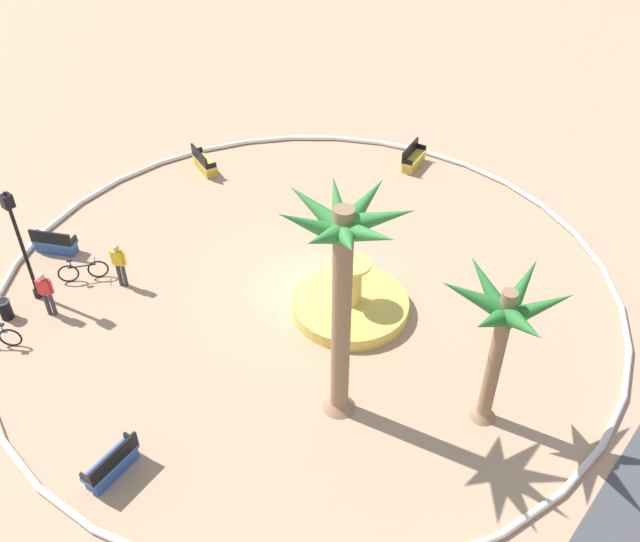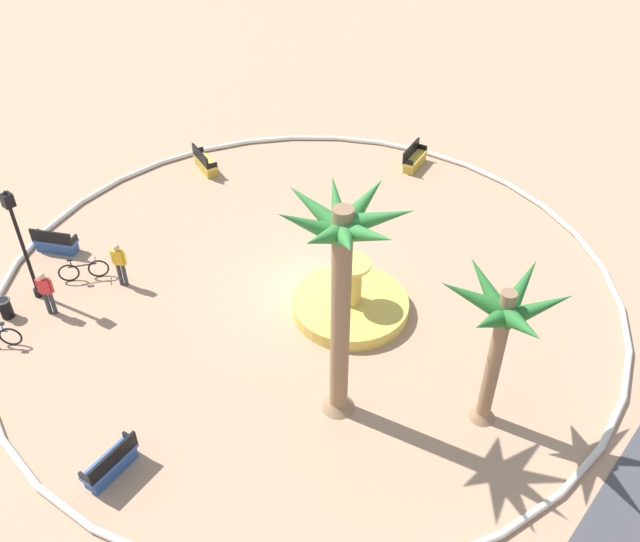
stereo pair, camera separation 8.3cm
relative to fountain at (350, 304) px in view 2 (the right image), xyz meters
The scene contains 14 objects.
ground_plane 1.91m from the fountain, 90.26° to the right, with size 80.00×80.00×0.00m, color tan.
plaza_curb 1.90m from the fountain, 90.26° to the right, with size 21.24×21.24×0.20m, color silver.
fountain is the anchor object (origin of this frame).
palm_tree_near_fountain 6.60m from the fountain, 78.94° to the left, with size 3.44×3.25×4.90m.
palm_tree_by_curb 6.42m from the fountain, 33.65° to the left, with size 3.37×3.37×7.10m.
bench_east 9.00m from the fountain, ahead, with size 1.65×0.68×1.00m.
bench_west 9.79m from the fountain, 157.98° to the right, with size 1.67×0.79×1.00m.
bench_north 10.77m from the fountain, 106.22° to the right, with size 1.01×1.67×1.00m.
bench_southeast 11.15m from the fountain, 66.69° to the right, with size 1.19×1.65×1.00m.
lamppost 10.82m from the fountain, 53.82° to the right, with size 0.32×0.32×4.24m.
trash_bin 11.26m from the fountain, 48.26° to the right, with size 0.46×0.46×0.73m.
bicycle_red_frame 9.38m from the fountain, 59.88° to the right, with size 1.43×1.05×0.94m.
person_cyclist_helmet 7.94m from the fountain, 59.51° to the right, with size 0.34×0.47×1.71m.
person_cyclist_photo 9.86m from the fountain, 49.04° to the right, with size 0.38×0.42×1.68m.
Camera 2 is at (13.78, 12.26, 15.70)m, focal length 39.32 mm.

